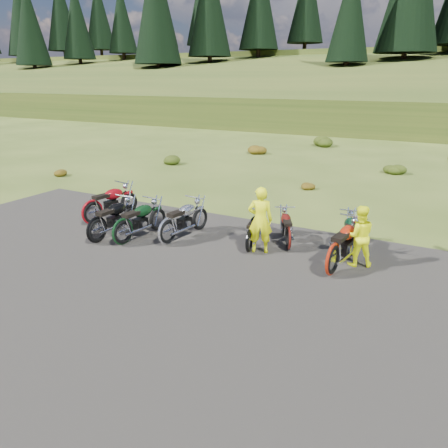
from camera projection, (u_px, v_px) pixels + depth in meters
The scene contains 32 objects.
ground at pixel (209, 265), 11.44m from camera, with size 300.00×300.00×0.00m, color #384C19.
gravel_pad at pixel (164, 297), 9.77m from camera, with size 20.00×12.00×0.04m, color black.
hill_slope at pixel (416, 118), 53.15m from camera, with size 300.00×46.00×3.00m, color #2F4216, non-canonical shape.
hill_plateau at pixel (443, 99), 103.21m from camera, with size 300.00×90.00×9.17m, color #2F4216.
conifer_5 at pixel (18, 25), 118.05m from camera, with size 6.16×6.16×16.00m.
conifer_8 at pixel (21, 13), 98.96m from camera, with size 7.92×7.92×20.00m.
conifer_9 at pixel (61, 12), 101.05m from camera, with size 7.48×7.48×19.00m.
conifer_10 at pixel (98, 14), 103.38m from camera, with size 7.04×7.04×18.00m.
conifer_11 at pixel (29, 23), 81.31m from camera, with size 6.60×6.60×17.00m.
conifer_12 at pixel (76, 20), 83.39m from camera, with size 6.16×6.16×16.00m.
conifer_13 at pixel (121, 18), 85.47m from camera, with size 5.72×5.72×15.00m.
conifer_14 at pixel (164, 16), 87.56m from camera, with size 5.28×5.28×14.00m.
conifer_16 at pixel (156, 5), 66.70m from camera, with size 7.48×7.48×19.00m.
conifer_17 at pixel (209, 2), 68.79m from camera, with size 7.04×7.04×18.00m.
conifer_18 at pixel (260, 0), 70.87m from camera, with size 6.60×6.60×17.00m.
conifer_21 at pixel (350, 10), 53.21m from camera, with size 5.28×5.28×14.00m.
shrub_0 at pixel (62, 172), 21.78m from camera, with size 0.77×0.77×0.45m, color #60360C.
shrub_1 at pixel (171, 159), 24.87m from camera, with size 1.03×1.03×0.61m, color #25380E.
shrub_2 at pixel (256, 148), 27.96m from camera, with size 1.30×1.30×0.77m, color #60360C.
shrub_3 at pixel (324, 140), 31.05m from camera, with size 1.56×1.56×0.92m, color #25380E.
shrub_4 at pixel (306, 184), 19.22m from camera, with size 0.77×0.77×0.45m, color #60360C.
shrub_5 at pixel (394, 168), 22.31m from camera, with size 1.03×1.03×0.61m, color #25380E.
motorcycle_0 at pixel (98, 243), 12.95m from camera, with size 2.25×0.75×1.18m, color black, non-canonical shape.
motorcycle_1 at pixel (94, 225), 14.60m from camera, with size 2.34×0.78×1.23m, color maroon, non-canonical shape.
motorcycle_2 at pixel (124, 245), 12.82m from camera, with size 2.24×0.75×1.17m, color black, non-canonical shape.
motorcycle_3 at pixel (168, 245), 12.83m from camera, with size 2.27×0.76×1.19m, color #B4B3B8, non-canonical shape.
motorcycle_4 at pixel (288, 250), 12.43m from camera, with size 1.88×0.63×0.99m, color #4E110D, non-canonical shape.
motorcycle_5 at pixel (249, 253), 12.26m from camera, with size 1.88×0.63×0.98m, color black, non-canonical shape.
motorcycle_6 at pixel (331, 276), 10.84m from camera, with size 2.35×0.78×1.23m, color #9B1F0B, non-canonical shape.
motorcycle_7 at pixel (346, 259), 11.85m from camera, with size 2.03×0.68×1.06m, color black, non-canonical shape.
person_middle at pixel (260, 221), 11.98m from camera, with size 0.68×0.45×1.87m, color #E2EB0C.
person_right_a at pixel (359, 237), 11.16m from camera, with size 0.78×0.61×1.61m, color #E2EB0C.
Camera 1 is at (5.33, -9.06, 4.67)m, focal length 35.00 mm.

